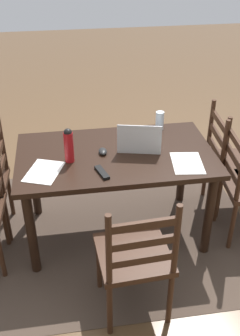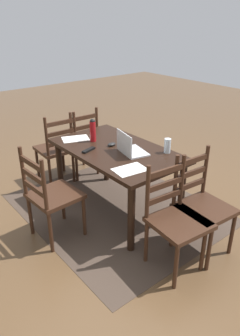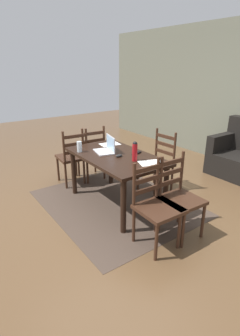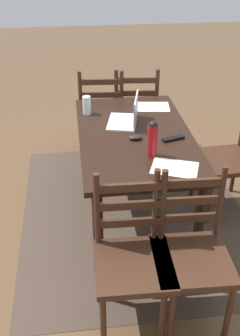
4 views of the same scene
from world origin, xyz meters
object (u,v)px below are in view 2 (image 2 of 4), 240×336
laptop (129,148)px  water_bottle (93,130)px  chair_left_near (201,206)px  dining_table (116,157)px  tv_remote (89,150)px  chair_right_far (57,149)px  drinking_glass (167,146)px  computer_mouse (112,144)px  chair_left_far (176,219)px  chair_far_head (51,196)px  chair_right_near (79,143)px

laptop → water_bottle: size_ratio=1.42×
chair_left_near → water_bottle: size_ratio=3.72×
laptop → dining_table: bearing=8.3°
laptop → water_bottle: (0.52, 0.09, 0.07)m
chair_left_near → tv_remote: chair_left_near is taller
chair_left_near → chair_right_far: same height
chair_right_far → drinking_glass: bearing=-160.4°
laptop → computer_mouse: bearing=3.4°
laptop → chair_left_far: bearing=167.0°
chair_left_near → computer_mouse: (1.10, 0.16, 0.30)m
laptop → drinking_glass: laptop is taller
chair_left_near → chair_far_head: (1.01, 0.96, 0.00)m
laptop → tv_remote: 0.43m
dining_table → chair_right_far: (1.01, 0.17, -0.18)m
chair_right_near → computer_mouse: size_ratio=9.50×
chair_right_near → computer_mouse: bearing=170.3°
dining_table → drinking_glass: (-0.41, -0.34, 0.18)m
dining_table → chair_left_far: chair_left_far is taller
dining_table → chair_right_far: size_ratio=1.52×
chair_left_far → computer_mouse: 1.16m
computer_mouse → tv_remote: computer_mouse is taller
water_bottle → drinking_glass: size_ratio=1.71×
chair_far_head → chair_right_near: 1.40m
dining_table → computer_mouse: (0.09, -0.01, 0.12)m
dining_table → drinking_glass: drinking_glass is taller
dining_table → laptop: (-0.18, -0.03, 0.16)m
chair_left_near → chair_far_head: 1.40m
drinking_glass → dining_table: bearing=39.2°
water_bottle → computer_mouse: (-0.24, -0.07, -0.12)m
chair_left_near → tv_remote: size_ratio=5.59×
chair_left_far → computer_mouse: (1.11, -0.17, 0.30)m
chair_left_far → chair_far_head: size_ratio=1.00×
water_bottle → drinking_glass: 0.85m
chair_left_near → chair_left_far: size_ratio=1.00×
chair_left_near → chair_right_far: (2.02, 0.34, 0.00)m
water_bottle → drinking_glass: bearing=-152.0°
laptop → computer_mouse: (0.28, 0.02, -0.04)m
chair_right_near → laptop: (-1.20, 0.14, 0.34)m
chair_left_near → chair_right_near: (2.02, 0.00, 0.00)m
dining_table → chair_right_far: 1.04m
chair_left_far → laptop: (0.83, -0.19, 0.34)m
chair_left_far → tv_remote: chair_left_far is taller
laptop → computer_mouse: laptop is taller
chair_right_far → chair_right_near: bearing=-90.0°
chair_right_far → laptop: (-1.20, -0.20, 0.34)m
dining_table → chair_right_near: 1.04m
chair_right_near → laptop: laptop is taller
dining_table → chair_right_near: bearing=-9.4°
laptop → computer_mouse: 0.28m
chair_right_far → laptop: laptop is taller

